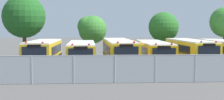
% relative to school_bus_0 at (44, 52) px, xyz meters
% --- Properties ---
extents(ground_plane, '(160.00, 160.00, 0.00)m').
position_rel_school_bus_0_xyz_m(ground_plane, '(9.11, 0.19, -1.41)').
color(ground_plane, '#514F4C').
extents(school_bus_0, '(2.66, 9.30, 2.69)m').
position_rel_school_bus_0_xyz_m(school_bus_0, '(0.00, 0.00, 0.00)').
color(school_bus_0, yellow).
rests_on(school_bus_0, ground_plane).
extents(school_bus_1, '(2.74, 9.79, 2.52)m').
position_rel_school_bus_0_xyz_m(school_bus_1, '(3.70, 0.28, -0.08)').
color(school_bus_1, yellow).
rests_on(school_bus_1, ground_plane).
extents(school_bus_2, '(2.80, 11.49, 2.74)m').
position_rel_school_bus_0_xyz_m(school_bus_2, '(7.35, 0.12, 0.03)').
color(school_bus_2, yellow).
rests_on(school_bus_2, ground_plane).
extents(school_bus_3, '(2.71, 10.33, 2.55)m').
position_rel_school_bus_0_xyz_m(school_bus_3, '(10.86, 0.04, -0.06)').
color(school_bus_3, '#EAA80C').
rests_on(school_bus_3, ground_plane).
extents(school_bus_4, '(2.70, 10.06, 2.72)m').
position_rel_school_bus_0_xyz_m(school_bus_4, '(14.60, 0.29, 0.02)').
color(school_bus_4, yellow).
rests_on(school_bus_4, ground_plane).
extents(tree_0, '(5.17, 5.17, 7.71)m').
position_rel_school_bus_0_xyz_m(tree_0, '(-3.36, 7.58, 3.78)').
color(tree_0, '#4C3823').
rests_on(tree_0, ground_plane).
extents(tree_1, '(3.77, 3.64, 5.35)m').
position_rel_school_bus_0_xyz_m(tree_1, '(4.61, 9.56, 2.21)').
color(tree_1, '#4C3823').
rests_on(tree_1, ground_plane).
extents(tree_2, '(3.86, 3.86, 5.79)m').
position_rel_school_bus_0_xyz_m(tree_2, '(13.85, 8.94, 2.42)').
color(tree_2, '#4C3823').
rests_on(tree_2, ground_plane).
extents(chainlink_fence, '(22.80, 0.07, 1.99)m').
position_rel_school_bus_0_xyz_m(chainlink_fence, '(9.15, -9.19, -0.38)').
color(chainlink_fence, '#9EA0A3').
rests_on(chainlink_fence, ground_plane).
extents(traffic_cone, '(0.35, 0.35, 0.46)m').
position_rel_school_bus_0_xyz_m(traffic_cone, '(9.24, -7.56, -1.18)').
color(traffic_cone, '#EA5914').
rests_on(traffic_cone, ground_plane).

